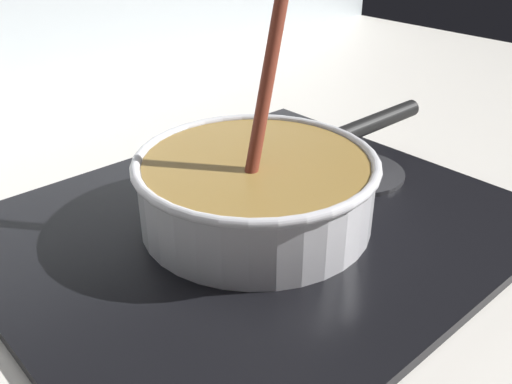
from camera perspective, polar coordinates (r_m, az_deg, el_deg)
ground at (r=0.53m, az=-5.08°, el=-15.04°), size 2.40×1.60×0.04m
hob_plate at (r=0.63m, az=0.00°, el=-3.42°), size 0.56×0.48×0.01m
burner_ring at (r=0.63m, az=0.00°, el=-2.64°), size 0.18×0.18×0.01m
spare_burner at (r=0.74m, az=9.99°, el=1.97°), size 0.13×0.13×0.01m
cooking_pan at (r=0.61m, az=0.13°, el=0.50°), size 0.42×0.26×0.27m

